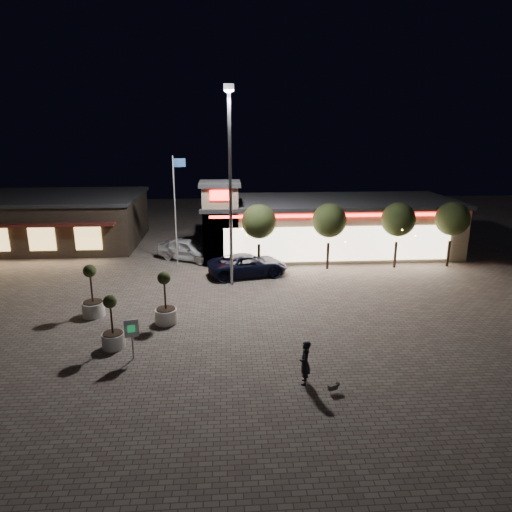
{
  "coord_description": "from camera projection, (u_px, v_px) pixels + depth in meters",
  "views": [
    {
      "loc": [
        1.66,
        -20.25,
        10.03
      ],
      "look_at": [
        3.45,
        6.0,
        2.5
      ],
      "focal_mm": 32.0,
      "sensor_mm": 36.0,
      "label": 1
    }
  ],
  "objects": [
    {
      "name": "ground",
      "position": [
        193.0,
        341.0,
        22.08
      ],
      "size": [
        90.0,
        90.0,
        0.0
      ],
      "primitive_type": "plane",
      "color": "#6D6258",
      "rests_on": "ground"
    },
    {
      "name": "retail_building",
      "position": [
        322.0,
        225.0,
        37.26
      ],
      "size": [
        20.4,
        8.4,
        6.1
      ],
      "color": "#9C8F71",
      "rests_on": "ground"
    },
    {
      "name": "restaurant_building",
      "position": [
        46.0,
        220.0,
        39.72
      ],
      "size": [
        16.4,
        11.0,
        4.3
      ],
      "color": "#382D23",
      "rests_on": "ground"
    },
    {
      "name": "floodlight_pole",
      "position": [
        230.0,
        177.0,
        27.95
      ],
      "size": [
        0.6,
        0.4,
        12.38
      ],
      "color": "gray",
      "rests_on": "ground"
    },
    {
      "name": "flagpole",
      "position": [
        176.0,
        201.0,
        33.12
      ],
      "size": [
        0.95,
        0.1,
        8.0
      ],
      "color": "white",
      "rests_on": "ground"
    },
    {
      "name": "string_tree_a",
      "position": [
        259.0,
        222.0,
        31.91
      ],
      "size": [
        2.42,
        2.42,
        4.79
      ],
      "color": "#332319",
      "rests_on": "ground"
    },
    {
      "name": "string_tree_b",
      "position": [
        329.0,
        221.0,
        32.24
      ],
      "size": [
        2.42,
        2.42,
        4.79
      ],
      "color": "#332319",
      "rests_on": "ground"
    },
    {
      "name": "string_tree_c",
      "position": [
        398.0,
        220.0,
        32.57
      ],
      "size": [
        2.42,
        2.42,
        4.79
      ],
      "color": "#332319",
      "rests_on": "ground"
    },
    {
      "name": "string_tree_d",
      "position": [
        452.0,
        219.0,
        32.83
      ],
      "size": [
        2.42,
        2.42,
        4.79
      ],
      "color": "#332319",
      "rests_on": "ground"
    },
    {
      "name": "pickup_truck",
      "position": [
        248.0,
        265.0,
        31.52
      ],
      "size": [
        5.9,
        3.61,
        1.53
      ],
      "primitive_type": "imported",
      "rotation": [
        0.0,
        0.0,
        1.78
      ],
      "color": "black",
      "rests_on": "ground"
    },
    {
      "name": "white_sedan",
      "position": [
        188.0,
        249.0,
        35.2
      ],
      "size": [
        5.22,
        4.15,
        1.67
      ],
      "primitive_type": "imported",
      "rotation": [
        0.0,
        0.0,
        1.05
      ],
      "color": "silver",
      "rests_on": "ground"
    },
    {
      "name": "pedestrian",
      "position": [
        305.0,
        363.0,
        18.19
      ],
      "size": [
        0.56,
        0.74,
        1.84
      ],
      "primitive_type": "imported",
      "rotation": [
        0.0,
        0.0,
        -1.77
      ],
      "color": "black",
      "rests_on": "ground"
    },
    {
      "name": "dog",
      "position": [
        335.0,
        386.0,
        17.75
      ],
      "size": [
        0.5,
        0.32,
        0.27
      ],
      "color": "#59514C",
      "rests_on": "ground"
    },
    {
      "name": "planter_left",
      "position": [
        93.0,
        300.0,
        24.73
      ],
      "size": [
        1.19,
        1.19,
        2.93
      ],
      "color": "silver",
      "rests_on": "ground"
    },
    {
      "name": "planter_mid",
      "position": [
        113.0,
        332.0,
        21.2
      ],
      "size": [
        1.06,
        1.06,
        2.61
      ],
      "color": "silver",
      "rests_on": "ground"
    },
    {
      "name": "planter_right",
      "position": [
        166.0,
        307.0,
        23.86
      ],
      "size": [
        1.15,
        1.15,
        2.84
      ],
      "color": "silver",
      "rests_on": "ground"
    },
    {
      "name": "valet_sign",
      "position": [
        132.0,
        332.0,
        20.01
      ],
      "size": [
        0.61,
        0.21,
        1.88
      ],
      "color": "gray",
      "rests_on": "ground"
    }
  ]
}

